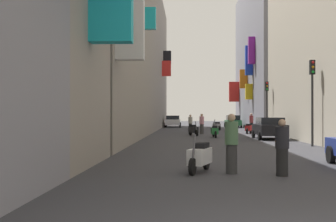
% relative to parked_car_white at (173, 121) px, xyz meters
% --- Properties ---
extents(ground_plane, '(140.00, 140.00, 0.00)m').
position_rel_parked_car_white_xyz_m(ground_plane, '(3.81, -21.73, -0.78)').
color(ground_plane, '#38383D').
extents(building_left_mid_c, '(7.22, 47.02, 15.57)m').
position_rel_parked_car_white_xyz_m(building_left_mid_c, '(-4.19, -15.25, 7.00)').
color(building_left_mid_c, gray).
rests_on(building_left_mid_c, ground).
extents(building_right_mid_b, '(6.78, 9.25, 14.97)m').
position_rel_parked_car_white_xyz_m(building_right_mid_b, '(11.79, -11.16, 6.71)').
color(building_right_mid_b, gray).
rests_on(building_right_mid_b, ground).
extents(building_right_mid_c, '(7.34, 14.81, 17.36)m').
position_rel_parked_car_white_xyz_m(building_right_mid_c, '(11.80, 0.87, 7.90)').
color(building_right_mid_c, gray).
rests_on(building_right_mid_c, ground).
extents(parked_car_white, '(2.02, 4.03, 1.47)m').
position_rel_parked_car_white_xyz_m(parked_car_white, '(0.00, 0.00, 0.00)').
color(parked_car_white, white).
rests_on(parked_car_white, ground).
extents(parked_car_green, '(1.91, 4.30, 1.52)m').
position_rel_parked_car_white_xyz_m(parked_car_green, '(7.48, -0.99, 0.01)').
color(parked_car_green, '#236638').
rests_on(parked_car_green, ground).
extents(parked_car_black, '(1.90, 4.28, 1.46)m').
position_rel_parked_car_white_xyz_m(parked_car_black, '(7.36, -26.49, -0.01)').
color(parked_car_black, black).
rests_on(parked_car_black, ground).
extents(scooter_white, '(0.77, 1.88, 1.13)m').
position_rel_parked_car_white_xyz_m(scooter_white, '(2.23, -43.85, -0.32)').
color(scooter_white, silver).
rests_on(scooter_white, ground).
extents(scooter_black, '(0.79, 1.74, 1.13)m').
position_rel_parked_car_white_xyz_m(scooter_black, '(2.31, -21.96, -0.32)').
color(scooter_black, black).
rests_on(scooter_black, ground).
extents(scooter_red, '(0.79, 1.82, 1.13)m').
position_rel_parked_car_white_xyz_m(scooter_red, '(7.13, -18.06, -0.32)').
color(scooter_red, red).
rests_on(scooter_red, ground).
extents(scooter_silver, '(0.80, 1.79, 1.13)m').
position_rel_parked_car_white_xyz_m(scooter_silver, '(4.89, -10.19, -0.32)').
color(scooter_silver, '#ADADB2').
rests_on(scooter_silver, ground).
extents(scooter_green, '(0.50, 1.92, 1.13)m').
position_rel_parked_car_white_xyz_m(scooter_green, '(3.80, -24.56, -0.32)').
color(scooter_green, '#287F3D').
rests_on(scooter_green, ground).
extents(pedestrian_crossing, '(0.54, 0.54, 1.71)m').
position_rel_parked_car_white_xyz_m(pedestrian_crossing, '(3.05, -19.33, 0.07)').
color(pedestrian_crossing, '#393939').
rests_on(pedestrian_crossing, ground).
extents(pedestrian_near_left, '(0.45, 0.45, 1.56)m').
position_rel_parked_car_white_xyz_m(pedestrian_near_left, '(4.46, -44.54, -0.01)').
color(pedestrian_near_left, black).
rests_on(pedestrian_near_left, ground).
extents(pedestrian_near_right, '(0.46, 0.46, 1.76)m').
position_rel_parked_car_white_xyz_m(pedestrian_near_right, '(8.00, -13.42, 0.10)').
color(pedestrian_near_right, black).
rests_on(pedestrian_near_right, ground).
extents(pedestrian_mid_street, '(0.53, 0.53, 1.62)m').
position_rel_parked_car_white_xyz_m(pedestrian_mid_street, '(2.13, -14.57, 0.03)').
color(pedestrian_mid_street, black).
rests_on(pedestrian_mid_street, ground).
extents(pedestrian_far_away, '(0.40, 0.40, 1.71)m').
position_rel_parked_car_white_xyz_m(pedestrian_far_away, '(3.12, -44.11, 0.07)').
color(pedestrian_far_away, '#313131').
rests_on(pedestrian_far_away, ground).
extents(traffic_light_near_corner, '(0.26, 0.34, 4.34)m').
position_rel_parked_car_white_xyz_m(traffic_light_near_corner, '(8.36, -19.81, 2.18)').
color(traffic_light_near_corner, '#2D2D2D').
rests_on(traffic_light_near_corner, ground).
extents(traffic_light_far_corner, '(0.26, 0.34, 4.51)m').
position_rel_parked_car_white_xyz_m(traffic_light_far_corner, '(8.39, -33.20, 2.28)').
color(traffic_light_far_corner, '#2D2D2D').
rests_on(traffic_light_far_corner, ground).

